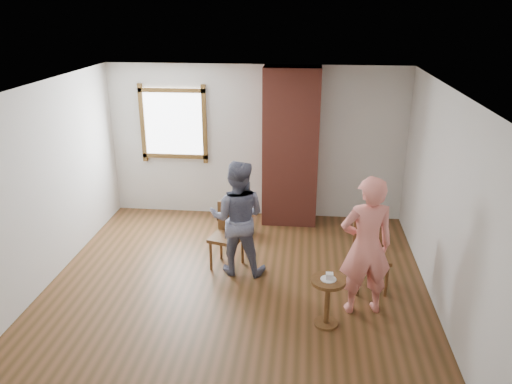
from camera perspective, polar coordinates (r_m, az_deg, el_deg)
ground at (r=6.49m, az=-2.59°, el=-12.01°), size 5.50×5.50×0.00m
room_shell at (r=6.30m, az=-2.56°, el=5.07°), size 5.04×5.52×2.62m
brick_chimney at (r=8.20m, az=3.99°, el=5.08°), size 0.90×0.50×2.60m
stoneware_crock at (r=8.11m, az=-1.91°, el=-3.30°), size 0.41×0.41×0.41m
dark_pot at (r=8.64m, az=-4.08°, el=-2.77°), size 0.17×0.17×0.14m
dining_chair_left at (r=7.03m, az=-3.15°, el=-4.60°), size 0.51×0.51×0.89m
dining_chair_right at (r=6.65m, az=12.96°, el=-6.47°), size 0.47×0.47×0.94m
side_table at (r=5.86m, az=8.17°, el=-11.52°), size 0.40×0.40×0.60m
cake_plate at (r=5.75m, az=8.27°, el=-9.82°), size 0.18×0.18×0.01m
cake_slice at (r=5.74m, az=8.39°, el=-9.53°), size 0.08×0.07×0.06m
man at (r=6.73m, az=-2.12°, el=-2.97°), size 0.80×0.64×1.61m
person_pink at (r=5.97m, az=12.47°, el=-6.08°), size 0.70×0.53×1.73m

